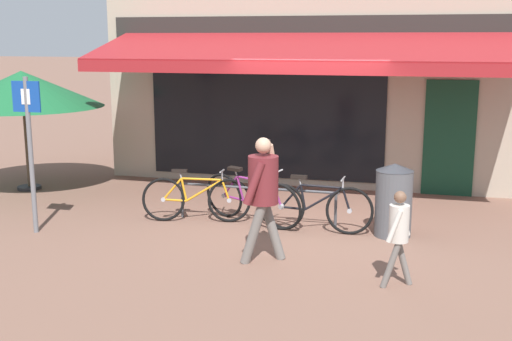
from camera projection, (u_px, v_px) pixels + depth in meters
name	position (u px, v px, depth m)	size (l,w,h in m)	color
ground_plane	(300.00, 222.00, 10.04)	(160.00, 160.00, 0.00)	brown
shop_front	(325.00, 65.00, 13.34)	(8.36, 4.95, 4.55)	tan
bike_rack_rail	(257.00, 194.00, 9.92)	(2.56, 0.04, 0.57)	#47494F
bicycle_orange	(196.00, 198.00, 10.03)	(1.71, 0.63, 0.84)	black
bicycle_purple	(251.00, 199.00, 9.88)	(1.76, 0.90, 0.89)	black
bicycle_black	(315.00, 207.00, 9.46)	(1.71, 0.52, 0.85)	black
pedestrian_adult	(263.00, 187.00, 8.09)	(0.55, 0.69, 1.63)	slate
pedestrian_child	(399.00, 228.00, 7.31)	(0.37, 0.41, 1.14)	slate
litter_bin	(394.00, 200.00, 9.23)	(0.54, 0.54, 1.07)	#515459
parking_sign	(29.00, 138.00, 9.22)	(0.44, 0.07, 2.29)	slate
cafe_parasol	(22.00, 89.00, 11.84)	(2.96, 2.96, 2.23)	#4C3D2D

